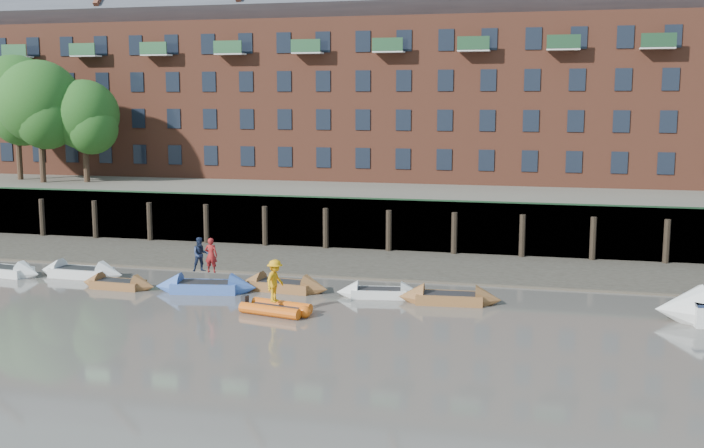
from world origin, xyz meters
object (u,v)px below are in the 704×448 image
(rib_tender, at_px, (278,308))
(person_rower_b, at_px, (201,254))
(rowboat_4, at_px, (283,286))
(rowboat_6, at_px, (449,298))
(person_rib_crew, at_px, (275,281))
(rowboat_2, at_px, (118,284))
(rowboat_5, at_px, (379,293))
(rowboat_1, at_px, (81,272))
(rowboat_0, at_px, (5,271))
(rowboat_3, at_px, (206,287))
(person_rower_a, at_px, (211,255))

(rib_tender, height_order, person_rower_b, person_rower_b)
(rowboat_4, relative_size, rowboat_6, 1.00)
(person_rower_b, distance_m, person_rib_crew, 5.86)
(rowboat_2, bearing_deg, rowboat_5, 8.43)
(rowboat_1, relative_size, person_rower_b, 2.91)
(rowboat_0, bearing_deg, rowboat_6, 6.59)
(rowboat_1, distance_m, rowboat_4, 11.37)
(rowboat_3, distance_m, rowboat_5, 8.48)
(rowboat_6, height_order, person_rower_b, person_rower_b)
(rowboat_6, relative_size, person_rower_b, 2.84)
(rowboat_2, height_order, rowboat_4, rowboat_4)
(person_rower_b, bearing_deg, rowboat_0, 140.49)
(rowboat_1, height_order, rowboat_3, rowboat_3)
(rowboat_4, bearing_deg, rowboat_6, 2.20)
(rib_tender, xyz_separation_m, person_rib_crew, (-0.17, 0.09, 1.21))
(rowboat_6, height_order, person_rower_a, person_rower_a)
(rowboat_5, height_order, rowboat_6, rowboat_6)
(rowboat_3, distance_m, rowboat_6, 11.82)
(rowboat_5, distance_m, rowboat_6, 3.41)
(rowboat_3, distance_m, rowboat_4, 3.76)
(rowboat_3, xyz_separation_m, rowboat_5, (8.42, 0.99, -0.04))
(rowboat_0, height_order, person_rower_b, person_rower_b)
(rowboat_3, bearing_deg, person_rib_crew, -42.50)
(person_rower_b, bearing_deg, rowboat_4, -21.07)
(rib_tender, bearing_deg, rowboat_2, 176.48)
(rowboat_1, distance_m, person_rib_crew, 13.27)
(rowboat_4, xyz_separation_m, person_rower_b, (-3.88, -0.99, 1.58))
(person_rower_b, bearing_deg, rowboat_3, -65.37)
(rowboat_1, height_order, person_rower_b, person_rower_b)
(rowboat_5, bearing_deg, rowboat_2, 176.91)
(rib_tender, relative_size, person_rower_b, 1.94)
(rowboat_1, relative_size, person_rower_a, 2.89)
(rowboat_4, distance_m, rib_tender, 4.41)
(rowboat_4, xyz_separation_m, rib_tender, (1.19, -4.25, 0.00))
(rowboat_5, bearing_deg, rowboat_3, 177.94)
(rowboat_6, bearing_deg, rowboat_1, 172.44)
(rowboat_2, bearing_deg, rowboat_4, 13.00)
(rowboat_6, distance_m, rib_tender, 7.93)
(rowboat_1, distance_m, rowboat_2, 3.75)
(rowboat_6, distance_m, person_rib_crew, 8.13)
(person_rib_crew, bearing_deg, rowboat_0, 86.46)
(rowboat_2, height_order, rowboat_5, rowboat_5)
(rowboat_1, distance_m, person_rower_a, 8.36)
(rowboat_2, height_order, rowboat_3, rowboat_3)
(rowboat_1, relative_size, person_rib_crew, 2.63)
(person_rower_a, height_order, person_rower_b, person_rower_a)
(person_rower_a, bearing_deg, rib_tender, 141.37)
(rowboat_2, xyz_separation_m, rowboat_5, (12.98, 1.29, 0.00))
(rowboat_6, bearing_deg, person_rib_crew, -158.23)
(person_rib_crew, bearing_deg, rowboat_4, 23.93)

